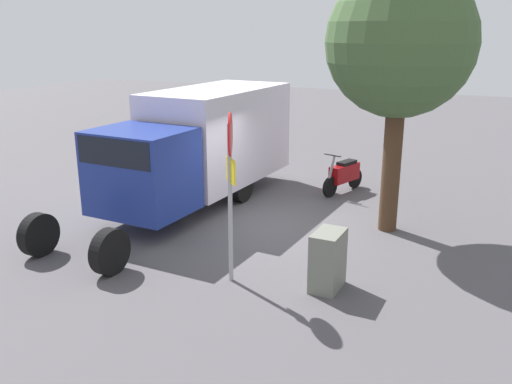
% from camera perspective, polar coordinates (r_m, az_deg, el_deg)
% --- Properties ---
extents(ground_plane, '(60.00, 60.00, 0.00)m').
position_cam_1_polar(ground_plane, '(12.89, 2.01, -3.69)').
color(ground_plane, '#4F4C4F').
extents(box_truck_near, '(8.39, 2.67, 2.95)m').
position_cam_1_polar(box_truck_near, '(14.40, -5.89, 5.16)').
color(box_truck_near, black).
rests_on(box_truck_near, ground).
extents(motorcycle, '(1.74, 0.80, 1.20)m').
position_cam_1_polar(motorcycle, '(15.69, 9.18, 1.84)').
color(motorcycle, black).
rests_on(motorcycle, ground).
extents(stop_sign, '(0.71, 0.33, 3.13)m').
position_cam_1_polar(stop_sign, '(9.57, -2.70, 2.13)').
color(stop_sign, '#9E9EA3').
rests_on(stop_sign, ground).
extents(street_tree, '(3.19, 3.19, 5.81)m').
position_cam_1_polar(street_tree, '(12.33, 14.85, 14.69)').
color(street_tree, '#47301E').
rests_on(street_tree, ground).
extents(utility_cabinet, '(0.78, 0.50, 1.07)m').
position_cam_1_polar(utility_cabinet, '(9.86, 7.51, -7.09)').
color(utility_cabinet, slate).
rests_on(utility_cabinet, ground).
extents(bike_rack_hoop, '(0.85, 0.14, 0.85)m').
position_cam_1_polar(bike_rack_hoop, '(11.41, 7.35, -6.62)').
color(bike_rack_hoop, '#B7B7BC').
rests_on(bike_rack_hoop, ground).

